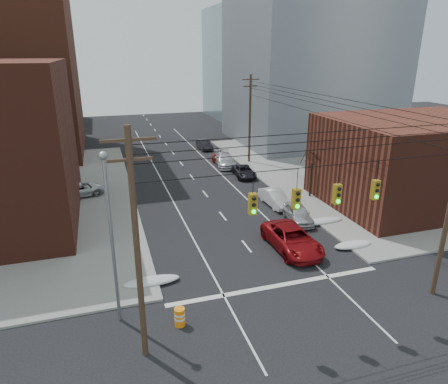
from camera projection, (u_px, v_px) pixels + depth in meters
ground at (335, 359)px, 18.77m from camera, size 160.00×160.00×0.00m
sidewalk_ne at (405, 164)px, 50.61m from camera, size 40.00×40.00×0.15m
building_brick_far at (6, 93)px, 76.01m from camera, size 22.00×18.00×12.00m
building_office at (311, 59)px, 60.33m from camera, size 22.00×20.00×25.00m
building_glass at (258, 64)px, 84.78m from camera, size 20.00×18.00×22.00m
building_storefront at (415, 162)px, 36.87m from camera, size 16.00×12.00×8.00m
utility_pole_left at (137, 246)px, 17.14m from camera, size 2.20×0.28×11.00m
utility_pole_far at (250, 118)px, 49.80m from camera, size 2.20×0.28×11.00m
traffic_signals at (317, 195)px, 19.07m from camera, size 17.00×0.42×2.02m
street_light at (110, 226)px, 19.64m from camera, size 0.44×0.44×9.32m
bare_tree at (311, 175)px, 38.67m from camera, size 2.09×2.20×4.93m
snow_nw at (152, 281)px, 24.72m from camera, size 3.50×1.08×0.42m
snow_ne at (353, 245)px, 29.32m from camera, size 3.00×1.08×0.42m
snow_east_far at (321, 221)px, 33.37m from camera, size 4.00×1.08×0.42m
red_pickup at (292, 239)px, 28.86m from camera, size 2.85×6.03×1.67m
parked_car_a at (298, 213)px, 33.62m from camera, size 2.27×4.48×1.46m
parked_car_b at (275, 198)px, 37.21m from camera, size 1.77×4.45×1.44m
parked_car_c at (244, 171)px, 45.67m from camera, size 2.49×4.68×1.25m
parked_car_d at (225, 160)px, 49.88m from camera, size 2.93×5.70×1.58m
parked_car_e at (221, 159)px, 50.66m from camera, size 1.80×3.90×1.29m
parked_car_f at (204, 145)px, 58.39m from camera, size 1.59×4.27×1.39m
lot_car_a at (35, 209)px, 34.29m from camera, size 4.39×1.83×1.41m
lot_car_b at (79, 190)px, 39.06m from camera, size 5.40×3.63×1.38m
lot_car_d at (26, 199)px, 36.33m from camera, size 4.71×2.66×1.51m
construction_barrel at (180, 317)px, 20.92m from camera, size 0.73×0.73×1.02m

